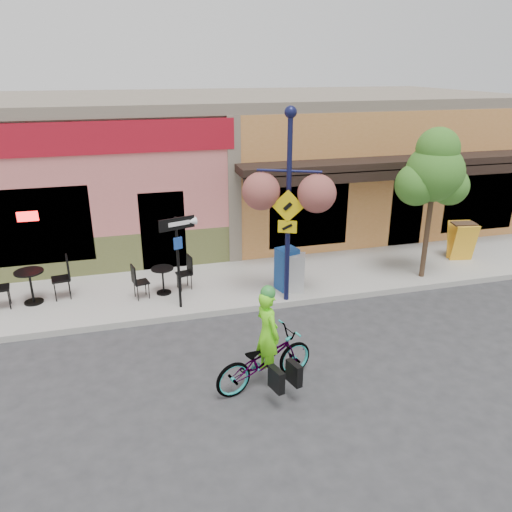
{
  "coord_description": "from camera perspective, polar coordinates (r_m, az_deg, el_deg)",
  "views": [
    {
      "loc": [
        -3.9,
        -9.63,
        5.46
      ],
      "look_at": [
        -1.18,
        0.5,
        1.4
      ],
      "focal_mm": 35.0,
      "sensor_mm": 36.0,
      "label": 1
    }
  ],
  "objects": [
    {
      "name": "newspaper_box_grey",
      "position": [
        12.37,
        4.54,
        -1.89
      ],
      "size": [
        0.56,
        0.54,
        0.96
      ],
      "primitive_type": null,
      "rotation": [
        0.0,
        0.0,
        -0.37
      ],
      "color": "#BBBBBB",
      "rests_on": "sidewalk"
    },
    {
      "name": "curb",
      "position": [
        12.16,
        5.32,
        -5.23
      ],
      "size": [
        24.0,
        0.12,
        0.15
      ],
      "primitive_type": "cube",
      "color": "#A8A59E",
      "rests_on": "ground"
    },
    {
      "name": "one_way_sign",
      "position": [
        11.39,
        -8.88,
        -0.85
      ],
      "size": [
        0.85,
        0.42,
        2.18
      ],
      "primitive_type": null,
      "rotation": [
        0.0,
        0.0,
        0.3
      ],
      "color": "black",
      "rests_on": "sidewalk"
    },
    {
      "name": "sidewalk",
      "position": [
        13.39,
        3.19,
        -2.58
      ],
      "size": [
        24.0,
        3.0,
        0.15
      ],
      "primitive_type": "cube",
      "color": "#9E9B93",
      "rests_on": "ground"
    },
    {
      "name": "newspaper_box_blue",
      "position": [
        12.42,
        3.53,
        -1.47
      ],
      "size": [
        0.58,
        0.54,
        1.07
      ],
      "primitive_type": null,
      "rotation": [
        0.0,
        0.0,
        0.26
      ],
      "color": "navy",
      "rests_on": "sidewalk"
    },
    {
      "name": "ground",
      "position": [
        11.73,
        6.23,
        -6.7
      ],
      "size": [
        90.0,
        90.0,
        0.0
      ],
      "primitive_type": "plane",
      "color": "#2D2D30",
      "rests_on": "ground"
    },
    {
      "name": "building",
      "position": [
        17.86,
        -2.24,
        10.79
      ],
      "size": [
        18.2,
        8.2,
        4.5
      ],
      "primitive_type": null,
      "color": "#CB6864",
      "rests_on": "ground"
    },
    {
      "name": "street_tree",
      "position": [
        13.43,
        19.33,
        5.57
      ],
      "size": [
        1.65,
        1.65,
        3.94
      ],
      "primitive_type": null,
      "rotation": [
        0.0,
        0.0,
        0.08
      ],
      "color": "#3D7A26",
      "rests_on": "sidewalk"
    },
    {
      "name": "cafe_set_left",
      "position": [
        12.81,
        -24.37,
        -2.75
      ],
      "size": [
        1.87,
        1.14,
        1.06
      ],
      "primitive_type": null,
      "rotation": [
        0.0,
        0.0,
        0.15
      ],
      "color": "black",
      "rests_on": "sidewalk"
    },
    {
      "name": "cyclist_rider",
      "position": [
        8.96,
        1.32,
        -10.19
      ],
      "size": [
        0.53,
        0.67,
        1.6
      ],
      "primitive_type": "imported",
      "rotation": [
        0.0,
        0.0,
        1.85
      ],
      "color": "#71FF1A",
      "rests_on": "ground"
    },
    {
      "name": "sandwich_board",
      "position": [
        15.32,
        22.75,
        1.35
      ],
      "size": [
        0.73,
        0.59,
        1.1
      ],
      "primitive_type": null,
      "rotation": [
        0.0,
        0.0,
        -0.17
      ],
      "color": "yellow",
      "rests_on": "sidewalk"
    },
    {
      "name": "lamp_post",
      "position": [
        11.28,
        3.71,
        5.39
      ],
      "size": [
        1.54,
        1.12,
        4.5
      ],
      "primitive_type": null,
      "rotation": [
        0.0,
        0.0,
        -0.43
      ],
      "color": "#13163E",
      "rests_on": "sidewalk"
    },
    {
      "name": "cafe_set_right",
      "position": [
        12.4,
        -10.6,
        -2.35
      ],
      "size": [
        1.59,
        1.05,
        0.87
      ],
      "primitive_type": null,
      "rotation": [
        0.0,
        0.0,
        0.24
      ],
      "color": "black",
      "rests_on": "sidewalk"
    },
    {
      "name": "bicycle",
      "position": [
        9.1,
        1.0,
        -11.76
      ],
      "size": [
        2.08,
        1.21,
        1.03
      ],
      "primitive_type": "imported",
      "rotation": [
        0.0,
        0.0,
        1.85
      ],
      "color": "#932F0D",
      "rests_on": "ground"
    }
  ]
}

